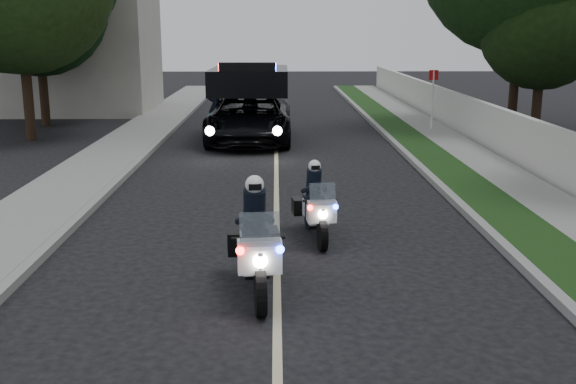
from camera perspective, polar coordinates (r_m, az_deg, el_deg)
ground at (r=8.73m, az=-0.90°, el=-13.03°), size 120.00×120.00×0.00m
curb_right at (r=18.68m, az=11.71°, el=1.29°), size 0.20×60.00×0.15m
grass_verge at (r=18.84m, az=13.79°, el=1.29°), size 1.20×60.00×0.16m
sidewalk_right at (r=19.22m, az=17.54°, el=1.28°), size 1.40×60.00×0.16m
property_wall at (r=19.44m, az=20.48°, el=3.21°), size 0.22×60.00×1.50m
curb_left at (r=18.67m, az=-13.66°, el=1.18°), size 0.20×60.00×0.15m
sidewalk_left at (r=18.95m, az=-16.91°, el=1.16°), size 2.00×60.00×0.16m
building_far at (r=35.27m, az=-17.89°, el=12.06°), size 8.00×6.00×7.00m
lane_marking at (r=18.24m, az=-0.97°, el=1.05°), size 0.12×50.00×0.01m
police_moto_left at (r=10.52m, az=-2.65°, el=-8.30°), size 0.93×2.16×1.79m
police_moto_right at (r=13.11m, az=2.26°, el=-3.88°), size 0.82×1.83×1.51m
police_suv at (r=24.64m, az=-3.18°, el=4.23°), size 2.96×6.29×3.04m
bicycle at (r=26.61m, az=-5.94°, el=4.85°), size 0.59×1.64×0.85m
cyclist at (r=26.61m, az=-5.94°, el=4.85°), size 0.65×0.44×1.78m
sign_post at (r=27.17m, az=11.81°, el=4.82°), size 0.48×0.48×2.50m
tree_right_c at (r=27.91m, az=19.82°, el=4.53°), size 4.81×4.81×7.83m
tree_right_d at (r=28.88m, az=18.06°, el=4.93°), size 9.80×9.80×13.30m
tree_left_near at (r=26.52m, az=-20.56°, el=4.05°), size 6.97×6.97×10.86m
tree_left_far at (r=30.39m, az=-19.46°, el=5.21°), size 6.79×6.79×9.41m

